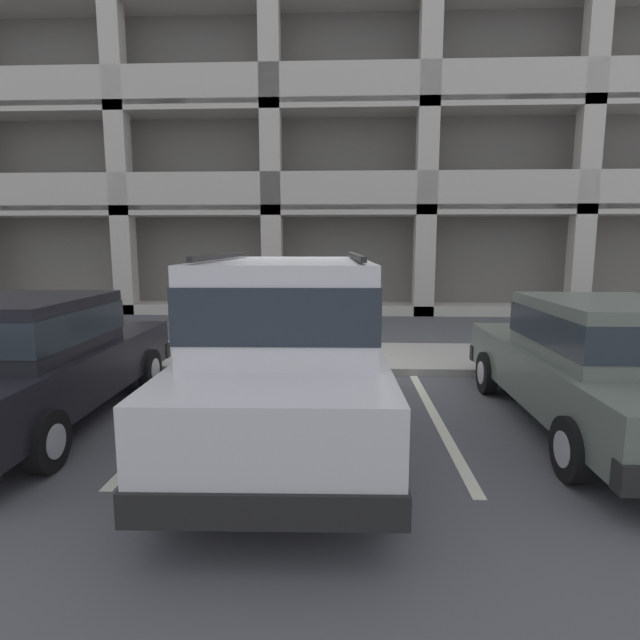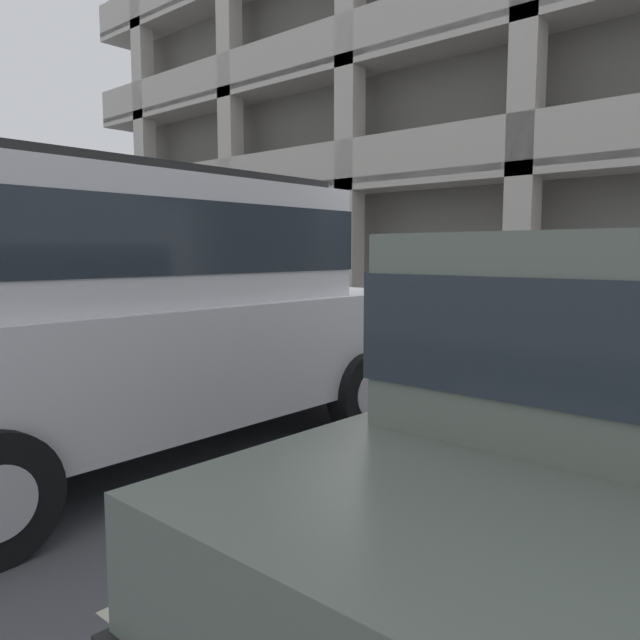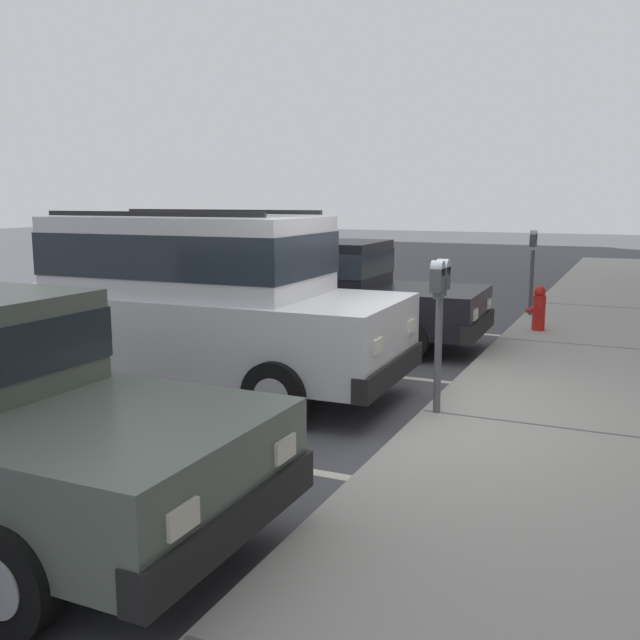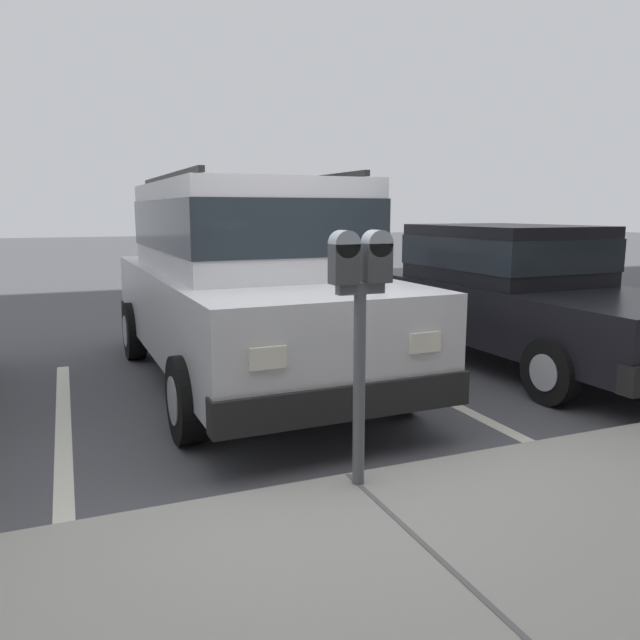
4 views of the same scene
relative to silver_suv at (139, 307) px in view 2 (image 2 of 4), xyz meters
name	(u,v)px [view 2 (image 2 of 4)]	position (x,y,z in m)	size (l,w,h in m)	color
ground_plane	(365,401)	(0.12, 2.51, -1.14)	(80.00, 80.00, 0.10)	#4C4C51
sidewalk	(432,373)	(0.12, 3.81, -1.03)	(40.00, 2.20, 0.12)	#9E9B93
parking_stall_lines	(425,467)	(1.73, 1.11, -1.08)	(13.02, 4.80, 0.01)	silver
silver_suv	(139,307)	(0.00, 0.00, 0.00)	(2.11, 4.83, 2.03)	silver
red_sedan	(10,313)	(-3.07, 0.30, -0.27)	(1.94, 4.53, 1.54)	black
parking_meter_near	(386,277)	(0.11, 2.86, 0.13)	(0.35, 0.12, 1.48)	#595B60
parking_meter_far	(82,274)	(-6.34, 2.82, 0.01)	(0.15, 0.12, 1.50)	#47474C
parking_garage	(613,76)	(-1.57, 15.10, 4.95)	(32.00, 10.00, 13.25)	#64625C
fire_hydrant	(149,315)	(-4.82, 3.16, -0.62)	(0.30, 0.30, 0.70)	red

